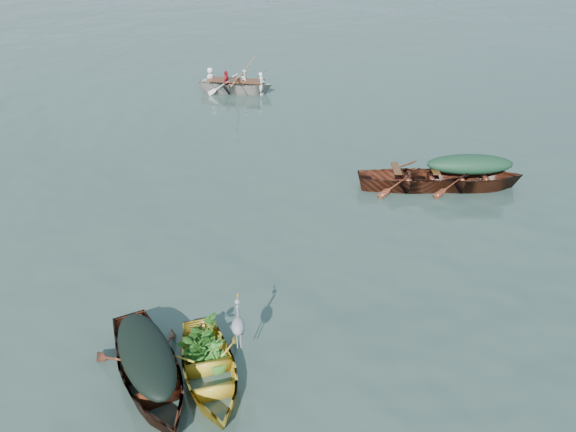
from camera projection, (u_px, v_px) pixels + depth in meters
name	position (u px, v px, depth m)	size (l,w,h in m)	color
ground	(334.00, 314.00, 11.05)	(140.00, 140.00, 0.00)	#31443C
yellow_dinghy	(210.00, 381.00, 9.57)	(1.37, 3.16, 0.85)	yellow
dark_covered_boat	(151.00, 384.00, 9.51)	(1.47, 3.96, 1.01)	#572A14
green_tarp_boat	(466.00, 188.00, 15.68)	(1.34, 4.30, 1.00)	#4E1A12
open_wooden_boat	(413.00, 188.00, 15.67)	(1.34, 4.30, 1.00)	brown
rowed_boat	(236.00, 92.00, 22.96)	(1.25, 4.16, 0.98)	beige
dark_tarp_cover	(146.00, 353.00, 9.15)	(0.81, 2.18, 0.40)	black
green_tarp_cover	(470.00, 163.00, 15.30)	(0.74, 2.37, 0.52)	#14321F
thwart_benches	(415.00, 171.00, 15.41)	(0.80, 2.15, 0.04)	#43260F
heron	(239.00, 333.00, 9.30)	(0.28, 0.40, 0.92)	gray
dinghy_weeds	(203.00, 327.00, 9.66)	(0.70, 0.90, 0.60)	#2D5F18
rowers	(235.00, 71.00, 22.52)	(1.12, 2.91, 0.76)	white
oars	(236.00, 80.00, 22.70)	(2.60, 0.60, 0.06)	#976039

